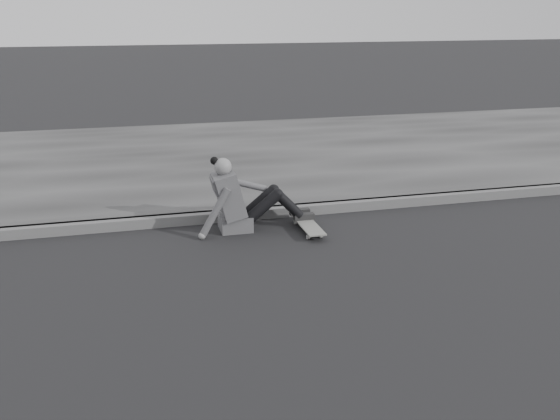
{
  "coord_description": "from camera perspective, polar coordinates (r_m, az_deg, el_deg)",
  "views": [
    {
      "loc": [
        -3.84,
        -4.49,
        2.46
      ],
      "look_at": [
        -2.34,
        1.33,
        0.5
      ],
      "focal_mm": 40.0,
      "sensor_mm": 36.0,
      "label": 1
    }
  ],
  "objects": [
    {
      "name": "ground",
      "position": [
        6.41,
        24.06,
        -6.2
      ],
      "size": [
        80.0,
        80.0,
        0.0
      ],
      "primitive_type": "plane",
      "color": "black",
      "rests_on": "ground"
    },
    {
      "name": "curb",
      "position": [
        8.4,
        13.43,
        0.96
      ],
      "size": [
        24.0,
        0.16,
        0.12
      ],
      "primitive_type": "cube",
      "color": "#555555",
      "rests_on": "ground"
    },
    {
      "name": "sidewalk",
      "position": [
        11.06,
        6.22,
        5.44
      ],
      "size": [
        24.0,
        6.0,
        0.12
      ],
      "primitive_type": "cube",
      "color": "#363636",
      "rests_on": "ground"
    },
    {
      "name": "skateboard",
      "position": [
        7.18,
        2.56,
        -1.38
      ],
      "size": [
        0.2,
        0.78,
        0.09
      ],
      "color": "gray",
      "rests_on": "ground"
    },
    {
      "name": "seated_woman",
      "position": [
        7.15,
        -3.62,
        0.95
      ],
      "size": [
        1.38,
        0.46,
        0.88
      ],
      "color": "#4B4B4D",
      "rests_on": "ground"
    }
  ]
}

